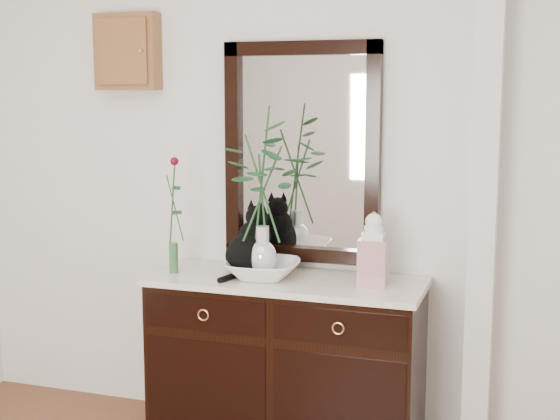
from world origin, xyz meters
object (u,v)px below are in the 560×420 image
(cat, at_px, (249,240))
(ginger_jar, at_px, (373,248))
(lotus_bowl, at_px, (263,269))
(sideboard, at_px, (286,353))

(cat, bearing_deg, ginger_jar, 12.12)
(lotus_bowl, relative_size, ginger_jar, 1.02)
(lotus_bowl, bearing_deg, ginger_jar, 3.34)
(sideboard, bearing_deg, ginger_jar, 0.15)
(sideboard, distance_m, ginger_jar, 0.69)
(lotus_bowl, bearing_deg, sideboard, 15.04)
(lotus_bowl, xyz_separation_m, ginger_jar, (0.53, 0.03, 0.13))
(cat, height_order, ginger_jar, ginger_jar)
(sideboard, xyz_separation_m, lotus_bowl, (-0.11, -0.03, 0.42))
(sideboard, relative_size, cat, 3.86)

